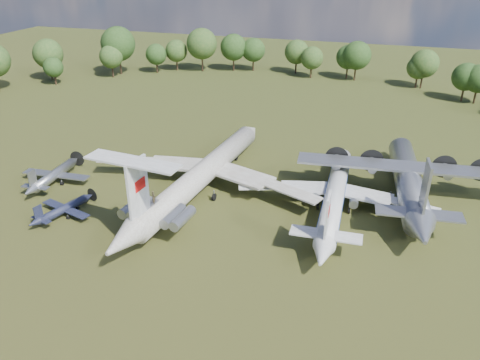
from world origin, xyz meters
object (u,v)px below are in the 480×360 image
(small_prop_northwest, at_px, (54,177))
(tu104_jet, at_px, (335,197))
(an12_transport, at_px, (408,183))
(small_prop_west, at_px, (64,211))
(person_on_il62, at_px, (153,197))
(il62_airliner, at_px, (203,178))

(small_prop_northwest, bearing_deg, tu104_jet, 3.83)
(an12_transport, distance_m, small_prop_northwest, 60.09)
(an12_transport, bearing_deg, small_prop_west, -161.64)
(an12_transport, xyz_separation_m, small_prop_west, (-50.24, -21.85, -1.72))
(small_prop_west, bearing_deg, person_on_il62, 13.88)
(tu104_jet, relative_size, person_on_il62, 21.18)
(an12_transport, bearing_deg, person_on_il62, -151.93)
(il62_airliner, bearing_deg, an12_transport, 19.20)
(tu104_jet, height_order, small_prop_west, tu104_jet)
(an12_transport, relative_size, small_prop_west, 3.16)
(il62_airliner, xyz_separation_m, an12_transport, (32.78, 7.88, 0.05))
(small_prop_northwest, bearing_deg, small_prop_west, -50.13)
(tu104_jet, xyz_separation_m, an12_transport, (10.89, 7.01, 0.60))
(tu104_jet, bearing_deg, person_on_il62, -148.24)
(an12_transport, bearing_deg, tu104_jet, -152.39)
(small_prop_northwest, distance_m, person_on_il62, 26.79)
(an12_transport, distance_m, person_on_il62, 41.07)
(small_prop_west, height_order, person_on_il62, person_on_il62)
(an12_transport, relative_size, person_on_il62, 20.74)
(il62_airliner, relative_size, tu104_jet, 1.29)
(il62_airliner, relative_size, an12_transport, 1.32)
(small_prop_west, bearing_deg, il62_airliner, 54.58)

